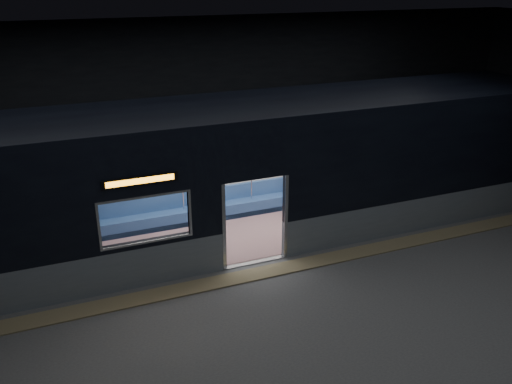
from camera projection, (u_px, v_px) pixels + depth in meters
station_floor at (274, 286)px, 11.48m from camera, size 24.00×14.00×0.01m
station_envelope at (276, 116)px, 10.11m from camera, size 24.00×14.00×5.00m
tactile_strip at (264, 272)px, 11.95m from camera, size 22.80×0.50×0.03m
metro_car at (231, 167)px, 12.97m from camera, size 18.00×3.04×3.35m
passenger at (297, 181)px, 15.03m from camera, size 0.38×0.67×1.34m
handbag at (299, 188)px, 14.87m from camera, size 0.31×0.28×0.14m
transit_map at (305, 154)px, 15.19m from camera, size 0.90×0.03×0.59m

